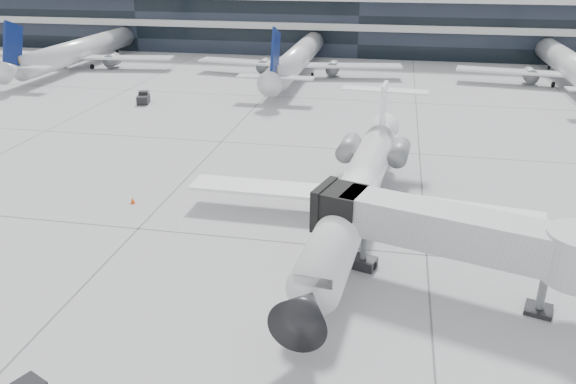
# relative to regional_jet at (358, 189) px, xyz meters

# --- Properties ---
(ground) EXTENTS (220.00, 220.00, 0.00)m
(ground) POSITION_rel_regional_jet_xyz_m (-5.11, -4.33, -2.51)
(ground) COLOR gray
(ground) RESTS_ON ground
(terminal) EXTENTS (170.00, 22.00, 10.00)m
(terminal) POSITION_rel_regional_jet_xyz_m (-5.11, 77.67, 2.49)
(terminal) COLOR black
(terminal) RESTS_ON ground
(bg_jet_left) EXTENTS (32.00, 40.00, 9.60)m
(bg_jet_left) POSITION_rel_regional_jet_xyz_m (-50.11, 50.67, -2.51)
(bg_jet_left) COLOR silver
(bg_jet_left) RESTS_ON ground
(bg_jet_center) EXTENTS (32.00, 40.00, 9.60)m
(bg_jet_center) POSITION_rel_regional_jet_xyz_m (-13.11, 50.67, -2.51)
(bg_jet_center) COLOR silver
(bg_jet_center) RESTS_ON ground
(bg_jet_right) EXTENTS (32.00, 40.00, 9.60)m
(bg_jet_right) POSITION_rel_regional_jet_xyz_m (26.89, 50.67, -2.51)
(bg_jet_right) COLOR silver
(bg_jet_right) RESTS_ON ground
(regional_jet) EXTENTS (25.52, 31.87, 7.36)m
(regional_jet) POSITION_rel_regional_jet_xyz_m (0.00, 0.00, 0.00)
(regional_jet) COLOR white
(regional_jet) RESTS_ON ground
(jet_bridge) EXTENTS (15.77, 7.22, 5.14)m
(jet_bridge) POSITION_rel_regional_jet_xyz_m (6.47, -8.23, 1.24)
(jet_bridge) COLOR #B3B6B8
(jet_bridge) RESTS_ON ground
(traffic_cone) EXTENTS (0.43, 0.43, 0.52)m
(traffic_cone) POSITION_rel_regional_jet_xyz_m (-17.39, -0.33, -2.27)
(traffic_cone) COLOR #E6500C
(traffic_cone) RESTS_ON ground
(far_tug) EXTENTS (1.92, 2.61, 1.49)m
(far_tug) POSITION_rel_regional_jet_xyz_m (-29.64, 29.01, -1.84)
(far_tug) COLOR black
(far_tug) RESTS_ON ground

